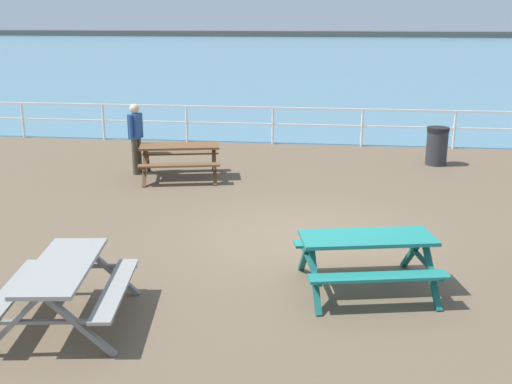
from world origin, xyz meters
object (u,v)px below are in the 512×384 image
object	(u,v)px
picnic_table_far_left	(180,153)
litter_bin	(437,146)
picnic_table_mid_centre	(63,279)
picnic_table_near_left	(367,249)
visitor	(136,134)

from	to	relation	value
picnic_table_far_left	litter_bin	xyz separation A→B (m)	(6.06, 2.10, -0.10)
picnic_table_mid_centre	litter_bin	size ratio (longest dim) A/B	2.10
picnic_table_near_left	litter_bin	distance (m)	7.95
litter_bin	picnic_table_near_left	bearing A→B (deg)	-105.09
picnic_table_far_left	visitor	bearing A→B (deg)	153.01
picnic_table_mid_centre	litter_bin	world-z (taller)	litter_bin
picnic_table_near_left	picnic_table_far_left	size ratio (longest dim) A/B	1.00
picnic_table_mid_centre	visitor	bearing A→B (deg)	2.93
picnic_table_near_left	visitor	xyz separation A→B (m)	(-5.11, 5.87, 0.36)
picnic_table_far_left	visitor	world-z (taller)	visitor
visitor	litter_bin	world-z (taller)	visitor
picnic_table_far_left	litter_bin	world-z (taller)	litter_bin
picnic_table_mid_centre	litter_bin	distance (m)	10.80
visitor	litter_bin	size ratio (longest dim) A/B	1.75
picnic_table_far_left	picnic_table_near_left	bearing A→B (deg)	-66.80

